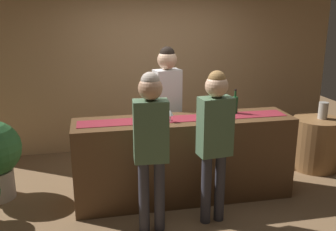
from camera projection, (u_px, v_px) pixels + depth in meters
ground_plane at (184, 197)px, 4.65m from camera, size 10.00×10.00×0.00m
back_wall at (156, 60)px, 6.04m from camera, size 6.00×0.12×2.90m
bar_counter at (184, 159)px, 4.51m from camera, size 2.60×0.60×1.01m
counter_runner_cloth at (185, 118)px, 4.37m from camera, size 2.47×0.28×0.01m
wine_bottle_green at (235, 105)px, 4.56m from camera, size 0.07×0.07×0.30m
wine_bottle_amber at (149, 109)px, 4.34m from camera, size 0.07×0.07×0.30m
wine_glass_near_customer at (170, 113)px, 4.20m from camera, size 0.07×0.07×0.14m
wine_glass_mid_counter at (205, 111)px, 4.31m from camera, size 0.07×0.07×0.14m
bartender at (167, 98)px, 4.87m from camera, size 0.38×0.27×1.79m
customer_sipping at (215, 132)px, 3.84m from camera, size 0.36×0.24×1.66m
customer_browsing at (151, 137)px, 3.67m from camera, size 0.35×0.24×1.68m
round_side_table at (316, 143)px, 5.42m from camera, size 0.68×0.68×0.74m
vase_on_side_table at (323, 111)px, 5.30m from camera, size 0.13×0.13×0.24m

